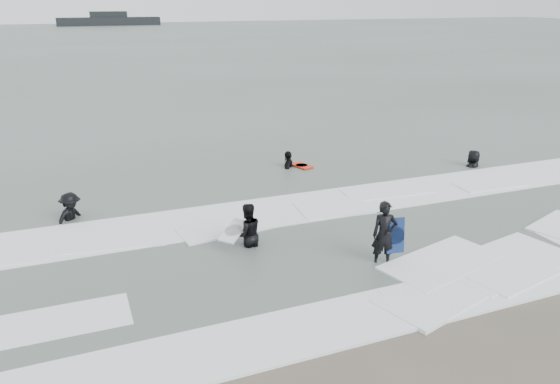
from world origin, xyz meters
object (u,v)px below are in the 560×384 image
object	(u,v)px
surfer_wading	(248,246)
surfer_right_far	(473,167)
surfer_centre	(382,265)
surfer_right_near	(288,168)
vessel_horizon	(109,20)
surfer_breaker	(72,221)

from	to	relation	value
surfer_wading	surfer_right_far	world-z (taller)	surfer_right_far
surfer_centre	surfer_right_near	distance (m)	9.18
surfer_centre	surfer_right_far	bearing A→B (deg)	56.16
surfer_right_far	vessel_horizon	distance (m)	136.97
surfer_breaker	surfer_right_far	size ratio (longest dim) A/B	0.96
surfer_centre	vessel_horizon	xyz separation A→B (m)	(5.28, 143.27, 1.31)
vessel_horizon	surfer_right_far	bearing A→B (deg)	-88.76
surfer_wading	surfer_breaker	size ratio (longest dim) A/B	1.02
surfer_centre	surfer_breaker	bearing A→B (deg)	159.56
surfer_centre	surfer_right_far	world-z (taller)	surfer_right_far
surfer_breaker	vessel_horizon	world-z (taller)	vessel_horizon
surfer_breaker	surfer_right_far	xyz separation A→B (m)	(15.90, 0.12, 0.00)
surfer_wading	surfer_right_far	bearing A→B (deg)	-163.15
surfer_breaker	vessel_horizon	xyz separation A→B (m)	(12.93, 137.05, 1.31)
surfer_right_near	vessel_horizon	bearing A→B (deg)	-148.57
surfer_centre	vessel_horizon	distance (m)	143.37
vessel_horizon	surfer_breaker	bearing A→B (deg)	-95.39
vessel_horizon	surfer_right_near	bearing A→B (deg)	-91.83
surfer_right_far	vessel_horizon	bearing A→B (deg)	-123.66
surfer_breaker	surfer_right_near	distance (m)	9.12
surfer_centre	vessel_horizon	size ratio (longest dim) A/B	0.07
surfer_right_near	surfer_right_far	bearing A→B (deg)	102.25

